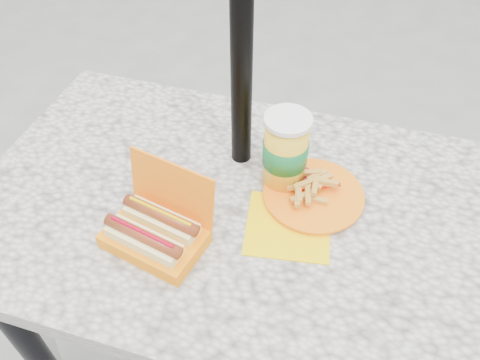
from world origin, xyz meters
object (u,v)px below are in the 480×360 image
(fries_plate, at_px, (311,196))
(umbrella_pole, at_px, (242,33))
(hotdog_box, at_px, (155,231))
(soda_cup, at_px, (285,152))

(fries_plate, bearing_deg, umbrella_pole, 154.44)
(hotdog_box, xyz_separation_m, fries_plate, (0.30, 0.22, -0.03))
(umbrella_pole, xyz_separation_m, soda_cup, (0.12, -0.06, -0.25))
(soda_cup, bearing_deg, umbrella_pole, 154.17)
(umbrella_pole, bearing_deg, hotdog_box, -107.25)
(umbrella_pole, distance_m, soda_cup, 0.28)
(umbrella_pole, relative_size, hotdog_box, 9.22)
(umbrella_pole, bearing_deg, soda_cup, -25.83)
(umbrella_pole, distance_m, fries_plate, 0.40)
(umbrella_pole, height_order, soda_cup, umbrella_pole)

